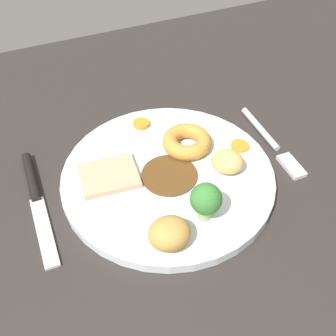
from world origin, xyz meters
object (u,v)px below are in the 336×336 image
Objects in this scene: carrot_coin_back at (141,124)px; fork at (272,143)px; meat_slice_main at (109,176)px; yorkshire_pudding at (187,142)px; carrot_coin_front at (240,146)px; roast_potato_right at (169,233)px; knife at (36,195)px; roast_potato_left at (227,162)px; dinner_plate at (168,177)px; broccoli_floret at (206,200)px.

fork is at bearing 148.57° from carrot_coin_back.
meat_slice_main is 23.69cm from fork.
fork is at bearing 166.00° from yorkshire_pudding.
carrot_coin_front is at bearing 138.22° from carrot_coin_back.
fork is at bearing 177.62° from carrot_coin_front.
roast_potato_right is 2.00× the size of carrot_coin_back.
yorkshire_pudding is 20.82cm from knife.
roast_potato_left is at bearing -146.74° from roast_potato_right.
yorkshire_pudding is at bearing -22.50° from carrot_coin_front.
roast_potato_right is (11.15, 7.31, 0.08)cm from roast_potato_left.
yorkshire_pudding is (-11.50, -1.29, 0.64)cm from meat_slice_main.
roast_potato_right is (8.30, 13.32, 0.62)cm from yorkshire_pudding.
dinner_plate is 16.38cm from fork.
broccoli_floret reaches higher than yorkshire_pudding.
carrot_coin_front reaches higher than dinner_plate.
carrot_coin_back reaches higher than carrot_coin_front.
dinner_plate is 1.80× the size of fork.
meat_slice_main is 11.59cm from yorkshire_pudding.
carrot_coin_front is 0.50× the size of broccoli_floret.
carrot_coin_back is 18.94cm from fork.
roast_potato_left is 5.23cm from carrot_coin_front.
roast_potato_right reaches higher than roast_potato_left.
dinner_plate is 5.79× the size of roast_potato_right.
roast_potato_left is 0.27× the size of fork.
carrot_coin_back is at bearing 112.47° from knife.
carrot_coin_front is at bearing -176.02° from dinner_plate.
yorkshire_pudding is (-4.29, -3.56, 1.74)cm from dinner_plate.
fork is (-9.23, -3.00, -2.60)cm from roast_potato_left.
roast_potato_right reaches higher than knife.
dinner_plate is 4.12× the size of yorkshire_pudding.
meat_slice_main is at bearing -92.82° from fork.
roast_potato_left reaches higher than fork.
yorkshire_pudding is at bearing -105.05° from broccoli_floret.
roast_potato_left is at bearing -136.87° from broccoli_floret.
roast_potato_left is at bearing -70.66° from fork.
knife is (16.67, 6.55, -1.24)cm from carrot_coin_back.
roast_potato_left is at bearing 115.34° from yorkshire_pudding.
roast_potato_right is 18.61cm from knife.
carrot_coin_back is at bearing -87.11° from broccoli_floret.
roast_potato_left reaches higher than carrot_coin_back.
broccoli_floret is 21.60cm from knife.
broccoli_floret reaches higher than roast_potato_left.
knife is (32.80, -3.31, 0.06)cm from fork.
knife is at bearing -94.40° from fork.
carrot_coin_front is at bearing -91.02° from fork.
fork is at bearing -162.02° from roast_potato_left.
roast_potato_right is 20.65cm from carrot_coin_back.
knife is at bearing -0.82° from yorkshire_pudding.
dinner_plate is 11.56× the size of carrot_coin_back.
knife is at bearing -14.98° from roast_potato_left.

